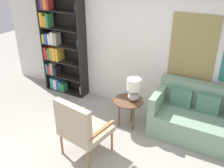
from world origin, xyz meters
TOP-DOWN VIEW (x-y plane):
  - ground_plane at (0.00, 0.00)m, footprint 14.00×14.00m
  - wall_back at (0.05, 2.03)m, footprint 6.40×0.08m
  - bookshelf at (-1.73, 1.85)m, footprint 1.00×0.30m
  - armchair at (-0.07, 0.22)m, footprint 0.73×0.71m
  - couch at (1.46, 1.60)m, footprint 1.69×0.82m
  - side_table at (0.21, 1.28)m, footprint 0.53×0.53m
  - table_lamp at (0.28, 1.32)m, footprint 0.24×0.24m

SIDE VIEW (x-z plane):
  - ground_plane at x=0.00m, z-range 0.00..0.00m
  - couch at x=1.46m, z-range -0.10..0.77m
  - side_table at x=0.21m, z-range 0.21..0.74m
  - armchair at x=-0.07m, z-range 0.07..1.06m
  - table_lamp at x=0.28m, z-range 0.56..0.97m
  - bookshelf at x=-1.73m, z-range -0.07..2.11m
  - wall_back at x=0.05m, z-range 0.00..2.70m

